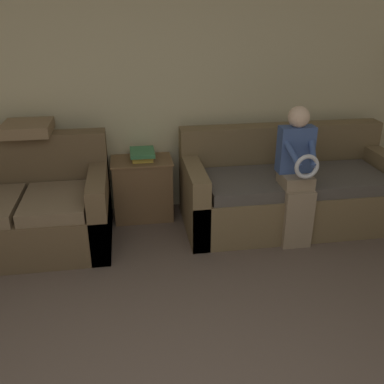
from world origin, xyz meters
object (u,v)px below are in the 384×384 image
Objects in this scene: side_shelf at (143,188)px; book_stack at (142,155)px; child_left_seated at (297,171)px; couch_main at (288,190)px; couch_side at (27,211)px; throw_pillow at (27,128)px.

side_shelf is 2.07× the size of book_stack.
child_left_seated is at bearing -27.49° from book_stack.
couch_main is 0.53m from child_left_seated.
throw_pillow reaches higher than couch_side.
side_shelf is at bearing 167.95° from couch_main.
side_shelf is at bearing 19.58° from couch_side.
throw_pillow is at bearing 165.07° from child_left_seated.
book_stack is at bearing 19.50° from couch_side.
child_left_seated is 2.92× the size of throw_pillow.
throw_pillow is (-2.34, 0.62, 0.32)m from child_left_seated.
side_shelf is (-1.34, 0.68, -0.37)m from child_left_seated.
book_stack is at bearing 167.73° from couch_main.
throw_pillow is (-1.01, -0.06, 0.68)m from side_shelf.
side_shelf is (1.06, 0.38, -0.01)m from couch_side.
throw_pillow is at bearing -176.60° from side_shelf.
couch_side is 2.44m from child_left_seated.
couch_side is 4.88× the size of book_stack.
side_shelf is 0.35m from book_stack.
child_left_seated is 2.00× the size of side_shelf.
child_left_seated reaches higher than throw_pillow.
side_shelf is 1.46× the size of throw_pillow.
couch_main is at bearing -5.74° from throw_pillow.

